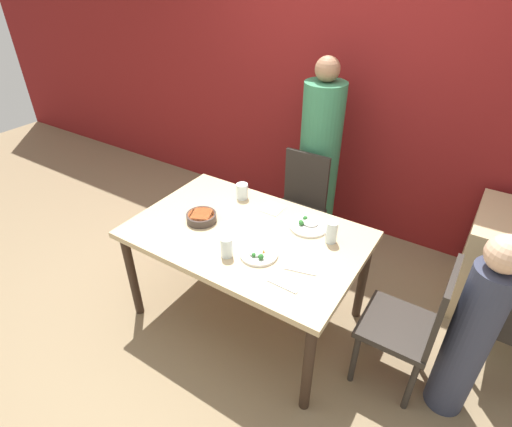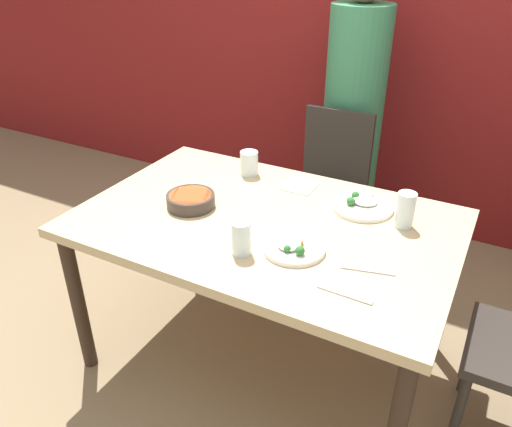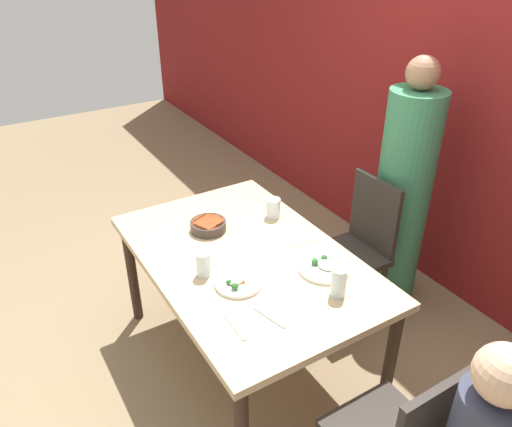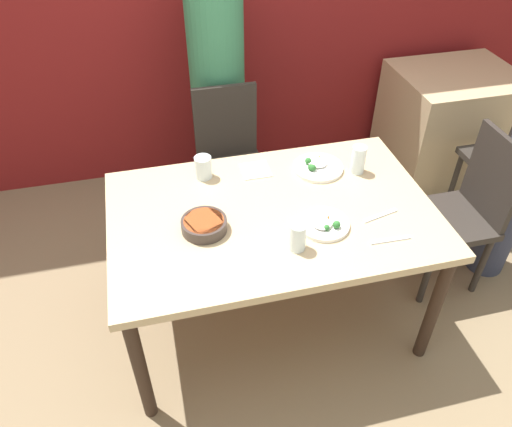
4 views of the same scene
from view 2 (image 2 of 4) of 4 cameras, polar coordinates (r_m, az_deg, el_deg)
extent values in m
plane|color=#847051|center=(2.42, 0.94, -15.83)|extent=(10.00, 10.00, 0.00)
cube|color=maroon|center=(3.19, 15.11, 21.80)|extent=(10.00, 0.06, 2.70)
cube|color=tan|center=(1.98, 1.11, -1.11)|extent=(1.47, 0.96, 0.04)
cylinder|color=#332319|center=(2.28, -19.65, -9.64)|extent=(0.06, 0.06, 0.69)
cylinder|color=#332319|center=(2.79, -7.43, -0.43)|extent=(0.06, 0.06, 0.69)
cylinder|color=#332319|center=(2.38, 20.71, -8.09)|extent=(0.06, 0.06, 0.69)
cube|color=#2D2823|center=(2.74, 7.53, 0.92)|extent=(0.40, 0.40, 0.04)
cube|color=#2D2823|center=(2.79, 9.28, 7.08)|extent=(0.38, 0.03, 0.46)
cylinder|color=#2D2823|center=(2.77, 2.80, -3.81)|extent=(0.04, 0.04, 0.41)
cylinder|color=#2D2823|center=(2.67, 9.20, -5.59)|extent=(0.04, 0.04, 0.41)
cylinder|color=#2D2823|center=(3.03, 5.52, -0.79)|extent=(0.04, 0.04, 0.41)
cylinder|color=#2D2823|center=(2.94, 11.42, -2.31)|extent=(0.04, 0.04, 0.41)
cylinder|color=#2D2823|center=(2.31, 23.31, -14.64)|extent=(0.04, 0.04, 0.41)
cylinder|color=#2D2823|center=(2.07, 22.03, -20.51)|extent=(0.04, 0.04, 0.41)
cylinder|color=#387F56|center=(2.98, 10.80, 8.91)|extent=(0.33, 0.33, 1.41)
cylinder|color=#3D332D|center=(2.07, -7.47, 1.51)|extent=(0.20, 0.20, 0.05)
cylinder|color=#BC5123|center=(2.06, -7.52, 2.10)|extent=(0.18, 0.18, 0.01)
cylinder|color=white|center=(1.78, 4.37, -3.95)|extent=(0.23, 0.23, 0.02)
ellipsoid|color=white|center=(1.76, 3.79, -3.54)|extent=(0.08, 0.08, 0.02)
sphere|color=#2D702D|center=(1.72, 5.06, -4.25)|extent=(0.03, 0.03, 0.03)
cone|color=orange|center=(1.77, 5.31, -3.31)|extent=(0.02, 0.02, 0.03)
sphere|color=#2D702D|center=(1.74, 3.59, -4.04)|extent=(0.03, 0.03, 0.03)
cylinder|color=white|center=(2.09, 12.04, 0.80)|extent=(0.25, 0.25, 0.02)
ellipsoid|color=white|center=(2.10, 12.38, 1.46)|extent=(0.10, 0.10, 0.02)
sphere|color=#2D702D|center=(2.07, 10.72, 1.45)|extent=(0.03, 0.03, 0.03)
cone|color=orange|center=(2.12, 13.18, 1.82)|extent=(0.02, 0.02, 0.03)
sphere|color=#2D702D|center=(2.06, 10.83, 1.35)|extent=(0.03, 0.03, 0.03)
sphere|color=#2D702D|center=(2.12, 11.30, 2.06)|extent=(0.03, 0.03, 0.03)
cylinder|color=silver|center=(2.32, -0.79, 5.77)|extent=(0.08, 0.08, 0.11)
cylinder|color=silver|center=(1.97, 16.69, 0.39)|extent=(0.07, 0.07, 0.14)
cylinder|color=silver|center=(1.73, -1.69, -2.83)|extent=(0.07, 0.07, 0.13)
cube|color=white|center=(2.23, 5.05, 3.11)|extent=(0.14, 0.14, 0.01)
cube|color=silver|center=(1.72, 12.63, -6.32)|extent=(0.18, 0.06, 0.01)
cube|color=silver|center=(1.60, 10.10, -9.05)|extent=(0.18, 0.02, 0.01)
camera|label=1|loc=(0.67, 154.36, 24.68)|focal=28.00mm
camera|label=3|loc=(1.25, 105.05, 17.63)|focal=35.00mm
camera|label=4|loc=(1.35, -81.44, 28.11)|focal=35.00mm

